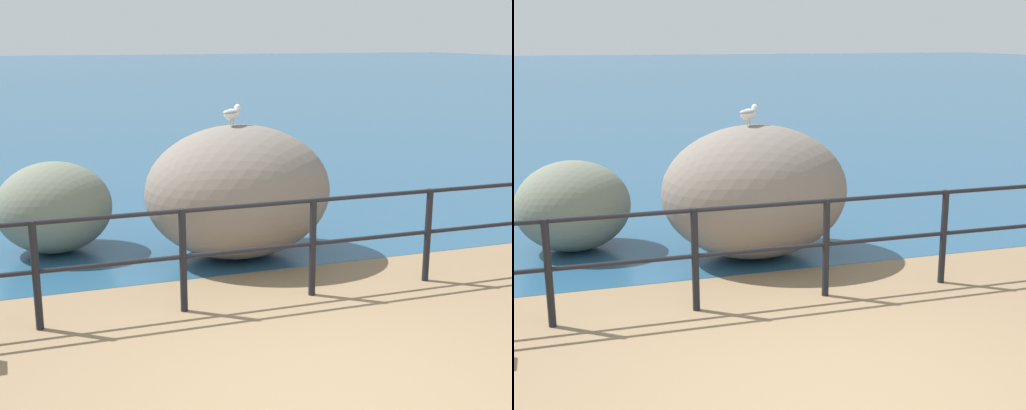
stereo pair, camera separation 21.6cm
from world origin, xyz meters
The scene contains 6 objects.
ground_plane centered at (0.00, 20.00, -0.05)m, with size 120.00×120.00×0.10m, color #846B4C.
sea_surface centered at (0.00, 47.89, 0.00)m, with size 120.00×90.00×0.01m, color navy.
promenade_railing centered at (0.00, 2.05, 0.64)m, with size 9.43×0.07×1.02m.
breakwater_boulder_main centered at (0.34, 3.53, 0.79)m, with size 2.23×1.78×1.59m.
breakwater_boulder_left centered at (-1.74, 4.39, 0.56)m, with size 1.39×1.21×1.12m.
seagull centered at (0.27, 3.53, 1.72)m, with size 0.31×0.26×0.23m.
Camera 1 is at (-1.98, -4.04, 2.59)m, focal length 48.00 mm.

